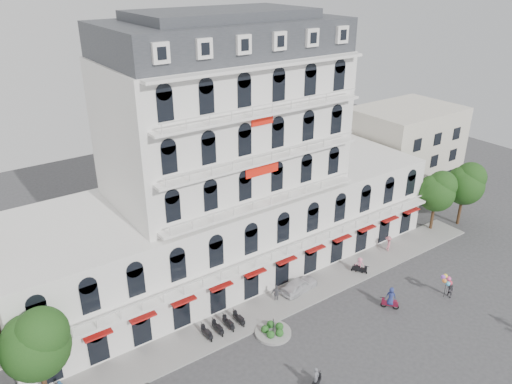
% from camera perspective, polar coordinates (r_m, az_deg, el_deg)
% --- Properties ---
extents(ground, '(120.00, 120.00, 0.00)m').
position_cam_1_polar(ground, '(43.47, 10.33, -18.34)').
color(ground, '#38383A').
rests_on(ground, ground).
extents(sidewalk, '(53.00, 4.00, 0.16)m').
position_cam_1_polar(sidewalk, '(48.46, 2.67, -12.58)').
color(sidewalk, gray).
rests_on(sidewalk, ground).
extents(main_building, '(45.00, 15.00, 25.80)m').
position_cam_1_polar(main_building, '(49.94, -3.44, 1.70)').
color(main_building, silver).
rests_on(main_building, ground).
extents(flank_building_east, '(14.00, 10.00, 12.00)m').
position_cam_1_polar(flank_building_east, '(71.90, 16.49, 4.59)').
color(flank_building_east, beige).
rests_on(flank_building_east, ground).
extents(traffic_island, '(3.20, 3.20, 1.60)m').
position_cam_1_polar(traffic_island, '(45.06, 1.96, -15.62)').
color(traffic_island, gray).
rests_on(traffic_island, ground).
extents(parked_scooter_row, '(4.40, 1.80, 1.10)m').
position_cam_1_polar(parked_scooter_row, '(45.56, -3.75, -15.56)').
color(parked_scooter_row, black).
rests_on(parked_scooter_row, ground).
extents(tree_west_inner, '(4.76, 4.76, 8.25)m').
position_cam_1_polar(tree_west_inner, '(38.88, -23.89, -15.38)').
color(tree_west_inner, '#382314').
rests_on(tree_west_inner, ground).
extents(tree_east_inner, '(4.40, 4.37, 7.57)m').
position_cam_1_polar(tree_east_inner, '(62.23, 19.99, 0.20)').
color(tree_east_inner, '#382314').
rests_on(tree_east_inner, ground).
extents(tree_east_outer, '(4.65, 4.65, 8.05)m').
position_cam_1_polar(tree_east_outer, '(64.78, 22.82, 1.01)').
color(tree_east_outer, '#382314').
rests_on(tree_east_outer, ground).
extents(parked_car, '(4.30, 2.17, 1.40)m').
position_cam_1_polar(parked_car, '(49.89, 4.96, -10.55)').
color(parked_car, silver).
rests_on(parked_car, ground).
extents(rider_west, '(1.56, 1.01, 2.11)m').
position_cam_1_polar(rider_west, '(40.19, 6.87, -20.58)').
color(rider_west, black).
rests_on(rider_west, ground).
extents(rider_east, '(1.19, 1.42, 2.30)m').
position_cam_1_polar(rider_east, '(48.87, 15.14, -11.61)').
color(rider_east, maroon).
rests_on(rider_east, ground).
extents(rider_center, '(1.12, 1.48, 1.94)m').
position_cam_1_polar(rider_center, '(53.17, 11.75, -8.22)').
color(rider_center, black).
rests_on(rider_center, ground).
extents(pedestrian_mid, '(1.10, 0.94, 1.77)m').
position_cam_1_polar(pedestrian_mid, '(48.32, 2.36, -11.51)').
color(pedestrian_mid, '#595960').
rests_on(pedestrian_mid, ground).
extents(pedestrian_right, '(1.44, 1.26, 1.94)m').
position_cam_1_polar(pedestrian_right, '(57.70, 14.86, -5.79)').
color(pedestrian_right, '#C26675').
rests_on(pedestrian_right, ground).
extents(balloon_vendor, '(1.31, 1.24, 2.45)m').
position_cam_1_polar(balloon_vendor, '(51.95, 21.16, -10.01)').
color(balloon_vendor, '#525158').
rests_on(balloon_vendor, ground).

